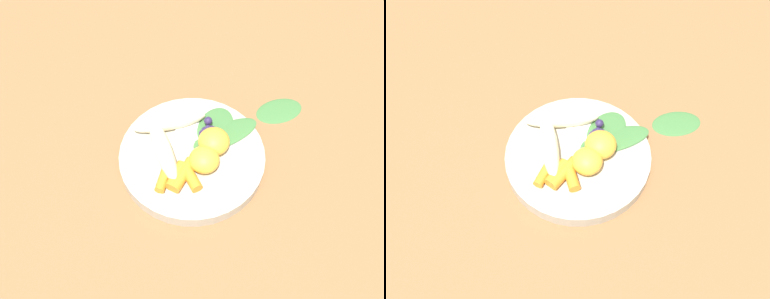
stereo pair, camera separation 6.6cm
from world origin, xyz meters
The scene contains 15 objects.
ground_plane centered at (0.00, 0.00, 0.00)m, with size 2.40×2.40×0.00m, color brown.
bowl centered at (0.00, 0.00, 0.01)m, with size 0.25×0.25×0.02m, color #B2AD9E.
banana_peeled_left centered at (0.00, 0.05, 0.04)m, with size 0.13×0.03×0.03m, color beige.
banana_peeled_right centered at (0.06, 0.03, 0.04)m, with size 0.13×0.03×0.03m, color beige.
orange_segment_near centered at (0.01, -0.04, 0.04)m, with size 0.05×0.05×0.04m, color #F4A833.
orange_segment_far centered at (-0.03, -0.02, 0.04)m, with size 0.05×0.05×0.04m, color #F4A833.
carrot_front centered at (-0.05, 0.05, 0.03)m, with size 0.02×0.02×0.06m, color orange.
carrot_mid_left centered at (-0.05, 0.03, 0.03)m, with size 0.02×0.02×0.05m, color orange.
carrot_mid_right centered at (-0.05, 0.02, 0.03)m, with size 0.02×0.02×0.06m, color orange.
carrot_rear centered at (-0.05, 0.01, 0.03)m, with size 0.02×0.02×0.05m, color orange.
blueberry_pile centered at (0.04, -0.03, 0.04)m, with size 0.04×0.03×0.03m.
coconut_shred_patch centered at (0.05, 0.00, 0.03)m, with size 0.05×0.05×0.00m, color white.
kale_leaf_left centered at (0.03, -0.06, 0.03)m, with size 0.12×0.05×0.01m, color #3D7038.
kale_leaf_right centered at (0.05, -0.04, 0.03)m, with size 0.09×0.06×0.01m, color #3D7038.
kale_leaf_stray centered at (0.10, -0.17, 0.00)m, with size 0.09×0.06×0.01m, color #3D7038.
Camera 1 is at (-0.38, 0.03, 0.58)m, focal length 37.59 mm.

